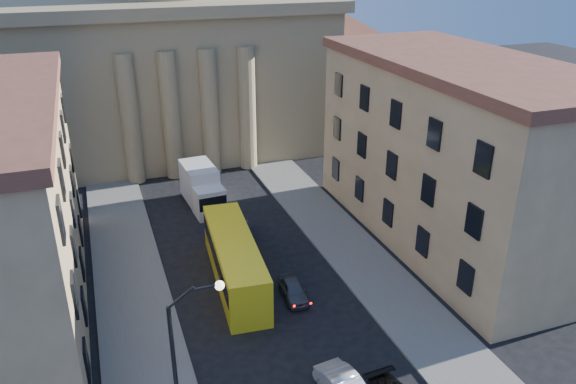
# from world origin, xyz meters

# --- Properties ---
(sidewalk_left) EXTENTS (5.00, 60.00, 0.15)m
(sidewalk_left) POSITION_xyz_m (-8.50, 18.00, 0.07)
(sidewalk_left) COLOR #615D58
(sidewalk_left) RESTS_ON ground
(sidewalk_right) EXTENTS (5.00, 60.00, 0.15)m
(sidewalk_right) POSITION_xyz_m (8.50, 18.00, 0.07)
(sidewalk_right) COLOR #615D58
(sidewalk_right) RESTS_ON ground
(church) EXTENTS (68.02, 28.76, 36.60)m
(church) POSITION_xyz_m (0.00, 55.47, 11.88)
(church) COLOR #927E5A
(church) RESTS_ON ground
(building_right) EXTENTS (11.60, 26.60, 14.70)m
(building_right) POSITION_xyz_m (17.00, 22.00, 7.42)
(building_right) COLOR tan
(building_right) RESTS_ON ground
(street_lamp) EXTENTS (2.62, 0.44, 8.83)m
(street_lamp) POSITION_xyz_m (-6.97, 8.00, 5.29)
(street_lamp) COLOR black
(street_lamp) RESTS_ON ground
(car_right_far) EXTENTS (1.71, 3.73, 1.24)m
(car_right_far) POSITION_xyz_m (1.91, 17.75, 0.62)
(car_right_far) COLOR #4A4B4F
(car_right_far) RESTS_ON ground
(car_right_distant) EXTENTS (1.73, 3.86, 1.23)m
(car_right_distant) POSITION_xyz_m (0.91, 27.26, 0.62)
(car_right_distant) COLOR black
(car_right_distant) RESTS_ON ground
(city_bus) EXTENTS (3.74, 12.31, 3.42)m
(city_bus) POSITION_xyz_m (-1.30, 21.15, 1.84)
(city_bus) COLOR yellow
(city_bus) RESTS_ON ground
(box_truck) EXTENTS (3.08, 6.90, 3.70)m
(box_truck) POSITION_xyz_m (-0.81, 34.57, 1.75)
(box_truck) COLOR silver
(box_truck) RESTS_ON ground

